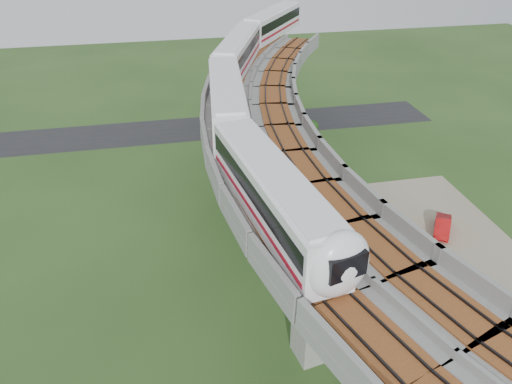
# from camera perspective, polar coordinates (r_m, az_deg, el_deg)

# --- Properties ---
(ground) EXTENTS (160.00, 160.00, 0.00)m
(ground) POSITION_cam_1_polar(r_m,az_deg,el_deg) (43.37, 0.93, -8.02)
(ground) COLOR #2A481C
(ground) RESTS_ON ground
(dirt_lot) EXTENTS (18.00, 26.00, 0.04)m
(dirt_lot) POSITION_cam_1_polar(r_m,az_deg,el_deg) (46.48, 18.72, -6.90)
(dirt_lot) COLOR gray
(dirt_lot) RESTS_ON ground
(asphalt_road) EXTENTS (60.00, 8.00, 0.03)m
(asphalt_road) POSITION_cam_1_polar(r_m,az_deg,el_deg) (69.00, -4.53, 7.43)
(asphalt_road) COLOR #232326
(asphalt_road) RESTS_ON ground
(viaduct) EXTENTS (19.58, 73.98, 11.40)m
(viaduct) POSITION_cam_1_polar(r_m,az_deg,el_deg) (39.32, 6.52, 3.11)
(viaduct) COLOR #99968E
(viaduct) RESTS_ON ground
(metro_train) EXTENTS (18.39, 59.80, 3.64)m
(metro_train) POSITION_cam_1_polar(r_m,az_deg,el_deg) (49.26, -0.24, 13.17)
(metro_train) COLOR white
(metro_train) RESTS_ON ground
(fence) EXTENTS (3.87, 38.73, 1.50)m
(fence) POSITION_cam_1_polar(r_m,az_deg,el_deg) (45.65, 13.03, -5.53)
(fence) COLOR #2D382D
(fence) RESTS_ON ground
(tree_0) EXTENTS (1.90, 1.90, 2.92)m
(tree_0) POSITION_cam_1_polar(r_m,az_deg,el_deg) (64.00, 6.32, 7.46)
(tree_0) COLOR #382314
(tree_0) RESTS_ON ground
(tree_1) EXTENTS (2.50, 2.50, 3.18)m
(tree_1) POSITION_cam_1_polar(r_m,az_deg,el_deg) (58.69, 6.25, 5.25)
(tree_1) COLOR #382314
(tree_1) RESTS_ON ground
(tree_2) EXTENTS (2.90, 2.90, 3.73)m
(tree_2) POSITION_cam_1_polar(r_m,az_deg,el_deg) (49.88, 6.07, 0.90)
(tree_2) COLOR #382314
(tree_2) RESTS_ON ground
(tree_3) EXTENTS (2.74, 2.74, 3.65)m
(tree_3) POSITION_cam_1_polar(r_m,az_deg,el_deg) (44.93, 7.88, -2.91)
(tree_3) COLOR #382314
(tree_3) RESTS_ON ground
(tree_4) EXTENTS (2.08, 2.08, 2.72)m
(tree_4) POSITION_cam_1_polar(r_m,az_deg,el_deg) (41.61, 10.90, -7.40)
(tree_4) COLOR #382314
(tree_4) RESTS_ON ground
(tree_5) EXTENTS (2.99, 2.99, 3.90)m
(tree_5) POSITION_cam_1_polar(r_m,az_deg,el_deg) (36.06, 16.85, -13.78)
(tree_5) COLOR #382314
(tree_5) RESTS_ON ground
(car_white) EXTENTS (2.02, 3.96, 1.29)m
(car_white) POSITION_cam_1_polar(r_m,az_deg,el_deg) (43.11, 22.32, -9.91)
(car_white) COLOR silver
(car_white) RESTS_ON dirt_lot
(car_red) EXTENTS (3.27, 4.05, 1.29)m
(car_red) POSITION_cam_1_polar(r_m,az_deg,el_deg) (49.69, 20.53, -3.68)
(car_red) COLOR #B71011
(car_red) RESTS_ON dirt_lot
(car_dark) EXTENTS (4.12, 1.91, 1.17)m
(car_dark) POSITION_cam_1_polar(r_m,az_deg,el_deg) (47.62, 15.56, -4.43)
(car_dark) COLOR black
(car_dark) RESTS_ON dirt_lot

